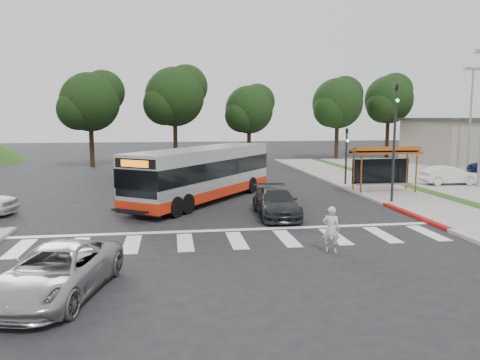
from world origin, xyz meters
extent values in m
plane|color=black|center=(0.00, 0.00, 0.00)|extent=(140.00, 140.00, 0.00)
cube|color=gray|center=(11.00, 8.00, 0.06)|extent=(4.00, 40.00, 0.12)
cube|color=#9E9991|center=(9.00, 8.00, 0.07)|extent=(0.30, 40.00, 0.15)
cube|color=maroon|center=(9.00, -2.00, 0.08)|extent=(0.32, 6.00, 0.15)
cube|color=silver|center=(0.00, -5.00, 0.01)|extent=(18.00, 2.60, 0.01)
cylinder|color=brown|center=(9.00, 4.40, 1.27)|extent=(0.10, 0.10, 2.30)
cylinder|color=brown|center=(12.60, 4.40, 1.27)|extent=(0.10, 0.10, 2.30)
cylinder|color=brown|center=(9.00, 5.60, 1.27)|extent=(0.10, 0.10, 2.30)
cylinder|color=brown|center=(12.60, 5.60, 1.27)|extent=(0.10, 0.10, 2.30)
cube|color=brown|center=(10.80, 5.00, 2.57)|extent=(4.20, 1.60, 0.12)
cube|color=brown|center=(10.80, 5.05, 2.72)|extent=(4.20, 1.32, 0.51)
cube|color=black|center=(10.80, 5.60, 1.32)|extent=(3.80, 0.06, 1.60)
cube|color=gray|center=(10.80, 5.00, 0.57)|extent=(3.60, 0.40, 0.08)
cylinder|color=black|center=(9.60, 1.50, 3.25)|extent=(0.14, 0.14, 6.50)
imported|color=black|center=(9.60, 1.50, 6.00)|extent=(0.16, 0.20, 1.00)
sphere|color=#19E533|center=(9.60, 1.32, 5.65)|extent=(0.18, 0.18, 0.18)
cylinder|color=black|center=(9.60, 8.50, 2.00)|extent=(0.14, 0.14, 4.00)
imported|color=black|center=(9.60, 8.50, 3.50)|extent=(0.16, 0.20, 1.00)
sphere|color=#19E533|center=(9.60, 8.32, 3.15)|extent=(0.18, 0.18, 0.18)
cube|color=gray|center=(17.45, 6.00, 9.00)|extent=(0.80, 0.35, 0.22)
cylinder|color=gray|center=(24.00, 16.00, 4.60)|extent=(0.18, 0.18, 9.00)
cube|color=gray|center=(23.45, 16.00, 9.00)|extent=(0.80, 0.35, 0.22)
cube|color=gray|center=(24.55, 16.00, 9.00)|extent=(0.80, 0.35, 0.22)
cylinder|color=black|center=(16.00, 28.00, 2.30)|extent=(0.44, 0.44, 4.40)
sphere|color=black|center=(16.00, 28.00, 6.30)|extent=(5.60, 5.60, 5.60)
sphere|color=black|center=(17.12, 28.84, 7.30)|extent=(4.20, 4.20, 4.20)
sphere|color=black|center=(15.02, 27.30, 5.60)|extent=(3.92, 3.92, 3.92)
cylinder|color=black|center=(23.00, 30.00, 2.42)|extent=(0.44, 0.44, 4.84)
sphere|color=black|center=(23.00, 30.00, 6.82)|extent=(5.60, 5.60, 5.60)
sphere|color=black|center=(24.12, 30.84, 7.92)|extent=(4.20, 4.20, 4.20)
sphere|color=black|center=(22.02, 29.30, 6.05)|extent=(3.92, 3.92, 3.92)
cylinder|color=black|center=(-2.00, 26.00, 2.42)|extent=(0.44, 0.44, 4.84)
sphere|color=black|center=(-2.00, 26.00, 6.82)|extent=(6.00, 6.00, 6.00)
sphere|color=black|center=(-0.80, 26.90, 7.92)|extent=(4.50, 4.50, 4.50)
sphere|color=black|center=(-3.05, 25.25, 6.05)|extent=(4.20, 4.20, 4.20)
cylinder|color=black|center=(6.00, 28.00, 1.98)|extent=(0.44, 0.44, 3.96)
sphere|color=black|center=(6.00, 28.00, 5.58)|extent=(5.20, 5.20, 5.20)
sphere|color=black|center=(7.04, 28.78, 6.48)|extent=(3.90, 3.90, 3.90)
sphere|color=black|center=(5.09, 27.35, 4.95)|extent=(3.64, 3.64, 3.64)
cylinder|color=black|center=(-10.00, 24.00, 2.20)|extent=(0.44, 0.44, 4.40)
sphere|color=black|center=(-10.00, 24.00, 6.20)|extent=(5.60, 5.60, 5.60)
sphere|color=black|center=(-8.88, 24.84, 7.20)|extent=(4.20, 4.20, 4.20)
sphere|color=black|center=(-10.98, 23.30, 5.50)|extent=(3.92, 3.92, 3.92)
imported|color=silver|center=(3.08, -7.07, 0.83)|extent=(0.71, 0.62, 1.66)
imported|color=#212427|center=(2.50, -0.84, 0.67)|extent=(2.12, 4.74, 1.35)
imported|color=#97999C|center=(-5.55, -9.94, 0.68)|extent=(3.31, 5.25, 1.35)
imported|color=silver|center=(16.76, 7.35, 0.74)|extent=(3.96, 1.53, 1.29)
camera|label=1|loc=(-2.47, -22.53, 4.75)|focal=35.00mm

